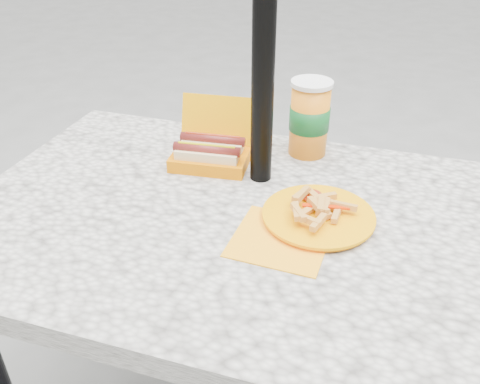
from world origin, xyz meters
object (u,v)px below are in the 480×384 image
(hotdog_box, at_px, (211,152))
(fries_plate, at_px, (315,216))
(umbrella_pole, at_px, (264,28))
(soda_cup, at_px, (309,118))

(hotdog_box, distance_m, fries_plate, 0.34)
(hotdog_box, bearing_deg, fries_plate, -35.33)
(umbrella_pole, relative_size, soda_cup, 11.42)
(umbrella_pole, height_order, fries_plate, umbrella_pole)
(umbrella_pole, relative_size, fries_plate, 7.29)
(umbrella_pole, distance_m, hotdog_box, 0.34)
(hotdog_box, relative_size, fries_plate, 0.66)
(umbrella_pole, bearing_deg, fries_plate, -41.83)
(hotdog_box, height_order, fries_plate, hotdog_box)
(umbrella_pole, bearing_deg, soda_cup, 63.43)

